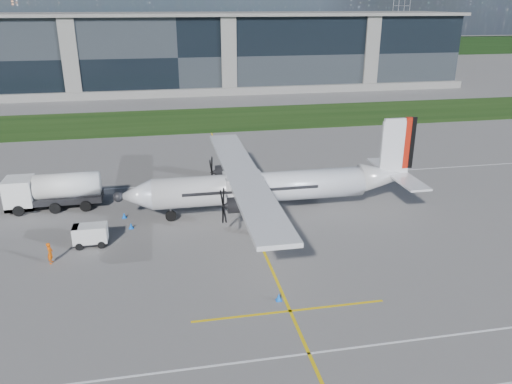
# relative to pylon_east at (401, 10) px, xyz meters

# --- Properties ---
(ground) EXTENTS (400.00, 400.00, 0.00)m
(ground) POSITION_rel_pylon_east_xyz_m (-85.00, -110.00, -15.00)
(ground) COLOR slate
(ground) RESTS_ON ground
(grass_strip) EXTENTS (400.00, 18.00, 0.04)m
(grass_strip) POSITION_rel_pylon_east_xyz_m (-85.00, -102.00, -14.98)
(grass_strip) COLOR #17350E
(grass_strip) RESTS_ON ground
(terminal_building) EXTENTS (120.00, 20.00, 15.00)m
(terminal_building) POSITION_rel_pylon_east_xyz_m (-85.00, -70.00, -7.50)
(terminal_building) COLOR black
(terminal_building) RESTS_ON ground
(tree_line) EXTENTS (400.00, 6.00, 6.00)m
(tree_line) POSITION_rel_pylon_east_xyz_m (-85.00, -10.00, -12.00)
(tree_line) COLOR black
(tree_line) RESTS_ON ground
(pylon_east) EXTENTS (9.00, 4.60, 30.00)m
(pylon_east) POSITION_rel_pylon_east_xyz_m (0.00, 0.00, 0.00)
(pylon_east) COLOR gray
(pylon_east) RESTS_ON ground
(yellow_taxiway_centerline) EXTENTS (0.20, 70.00, 0.01)m
(yellow_taxiway_centerline) POSITION_rel_pylon_east_xyz_m (-82.00, -140.00, -14.99)
(yellow_taxiway_centerline) COLOR yellow
(yellow_taxiway_centerline) RESTS_ON ground
(turboprop_aircraft) EXTENTS (26.19, 27.16, 8.15)m
(turboprop_aircraft) POSITION_rel_pylon_east_xyz_m (-79.93, -141.09, -10.93)
(turboprop_aircraft) COLOR silver
(turboprop_aircraft) RESTS_ON ground
(fuel_tanker_truck) EXTENTS (8.66, 2.82, 3.25)m
(fuel_tanker_truck) POSITION_rel_pylon_east_xyz_m (-99.46, -136.23, -13.38)
(fuel_tanker_truck) COLOR white
(fuel_tanker_truck) RESTS_ON ground
(baggage_tug) EXTENTS (2.70, 1.62, 1.62)m
(baggage_tug) POSITION_rel_pylon_east_xyz_m (-94.86, -144.50, -14.19)
(baggage_tug) COLOR silver
(baggage_tug) RESTS_ON ground
(ground_crew_person) EXTENTS (0.61, 0.80, 1.84)m
(ground_crew_person) POSITION_rel_pylon_east_xyz_m (-97.36, -146.97, -14.08)
(ground_crew_person) COLOR #F25907
(ground_crew_person) RESTS_ON ground
(safety_cone_fwd) EXTENTS (0.36, 0.36, 0.50)m
(safety_cone_fwd) POSITION_rel_pylon_east_xyz_m (-94.39, -141.14, -14.75)
(safety_cone_fwd) COLOR blue
(safety_cone_fwd) RESTS_ON ground
(safety_cone_portwing) EXTENTS (0.36, 0.36, 0.50)m
(safety_cone_portwing) POSITION_rel_pylon_east_xyz_m (-82.41, -154.74, -14.75)
(safety_cone_portwing) COLOR blue
(safety_cone_portwing) RESTS_ON ground
(safety_cone_nose_port) EXTENTS (0.36, 0.36, 0.50)m
(safety_cone_nose_port) POSITION_rel_pylon_east_xyz_m (-91.97, -142.02, -14.75)
(safety_cone_nose_port) COLOR blue
(safety_cone_nose_port) RESTS_ON ground
(safety_cone_stbdwing) EXTENTS (0.36, 0.36, 0.50)m
(safety_cone_stbdwing) POSITION_rel_pylon_east_xyz_m (-81.88, -126.75, -14.75)
(safety_cone_stbdwing) COLOR blue
(safety_cone_stbdwing) RESTS_ON ground
(safety_cone_nose_stbd) EXTENTS (0.36, 0.36, 0.50)m
(safety_cone_nose_stbd) POSITION_rel_pylon_east_xyz_m (-92.65, -139.69, -14.75)
(safety_cone_nose_stbd) COLOR blue
(safety_cone_nose_stbd) RESTS_ON ground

